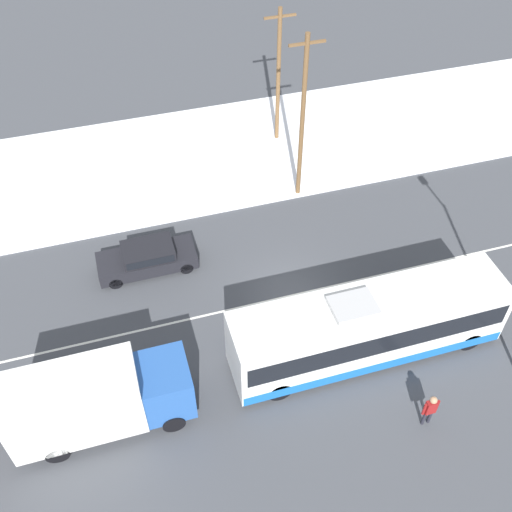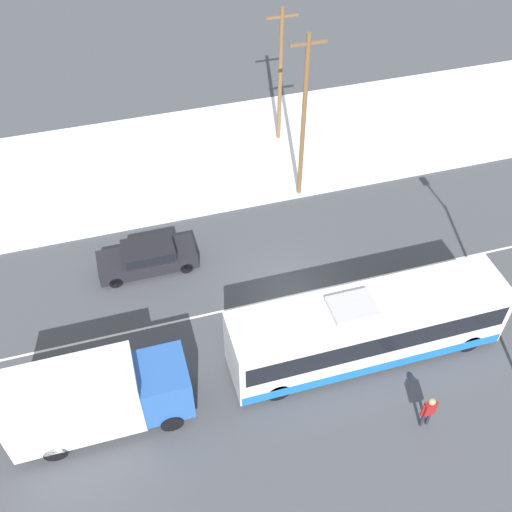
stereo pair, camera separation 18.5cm
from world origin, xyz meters
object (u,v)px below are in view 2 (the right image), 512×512
object	(u,v)px
city_bus	(367,328)
utility_pole_roadside	(304,119)
utility_pole_snowlot	(280,76)
pedestrian_at_stop	(429,409)
box_truck	(94,398)
sedan_car	(148,256)

from	to	relation	value
city_bus	utility_pole_roadside	world-z (taller)	utility_pole_roadside
utility_pole_snowlot	pedestrian_at_stop	bearing A→B (deg)	-91.24
pedestrian_at_stop	city_bus	bearing A→B (deg)	103.70
box_truck	pedestrian_at_stop	size ratio (longest dim) A/B	3.75
city_bus	sedan_car	bearing A→B (deg)	136.81
city_bus	utility_pole_roadside	size ratio (longest dim) A/B	1.24
city_bus	sedan_car	size ratio (longest dim) A/B	2.46
pedestrian_at_stop	utility_pole_roadside	size ratio (longest dim) A/B	0.19
pedestrian_at_stop	utility_pole_roadside	distance (m)	15.22
city_bus	pedestrian_at_stop	xyz separation A→B (m)	(0.94, -3.86, -0.57)
sedan_car	pedestrian_at_stop	size ratio (longest dim) A/B	2.60
city_bus	utility_pole_roadside	bearing A→B (deg)	85.55
utility_pole_roadside	sedan_car	bearing A→B (deg)	-159.50
box_truck	sedan_car	size ratio (longest dim) A/B	1.44
sedan_car	utility_pole_roadside	xyz separation A→B (m)	(8.90, 3.33, 4.06)
box_truck	pedestrian_at_stop	distance (m)	12.64
utility_pole_roadside	utility_pole_snowlot	bearing A→B (deg)	84.44
sedan_car	utility_pole_roadside	bearing A→B (deg)	-159.50
utility_pole_snowlot	city_bus	bearing A→B (deg)	-94.82
box_truck	pedestrian_at_stop	world-z (taller)	box_truck
city_bus	utility_pole_roadside	distance (m)	11.38
box_truck	city_bus	bearing A→B (deg)	1.39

